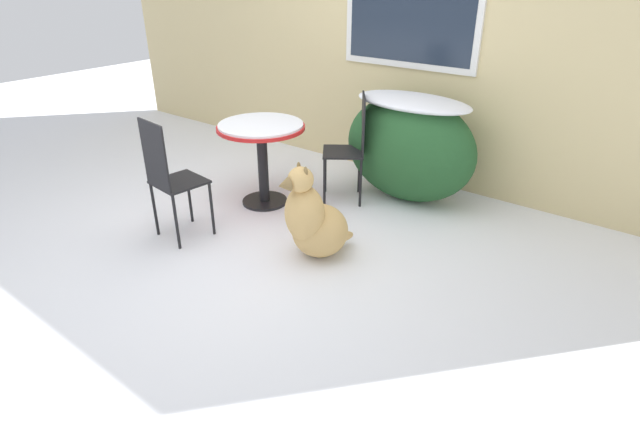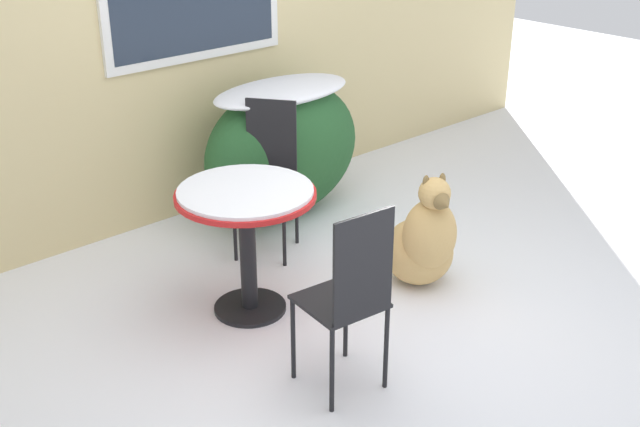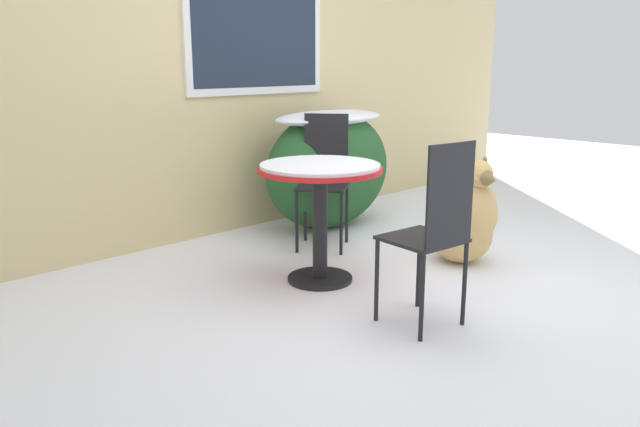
% 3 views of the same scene
% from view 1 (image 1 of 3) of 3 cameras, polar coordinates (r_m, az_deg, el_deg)
% --- Properties ---
extents(ground_plane, '(16.00, 16.00, 0.00)m').
position_cam_1_polar(ground_plane, '(4.05, -9.49, -3.88)').
color(ground_plane, white).
extents(house_wall, '(8.00, 0.10, 3.17)m').
position_cam_1_polar(house_wall, '(5.23, 8.09, 21.66)').
color(house_wall, '#D1BC84').
rests_on(house_wall, ground_plane).
extents(shrub_left, '(1.28, 0.67, 0.99)m').
position_cam_1_polar(shrub_left, '(4.71, 10.17, 7.69)').
color(shrub_left, '#235128').
rests_on(shrub_left, ground_plane).
extents(patio_table, '(0.79, 0.79, 0.77)m').
position_cam_1_polar(patio_table, '(4.55, -6.69, 8.22)').
color(patio_table, black).
rests_on(patio_table, ground_plane).
extents(patio_chair_near_table, '(0.51, 0.51, 1.00)m').
position_cam_1_polar(patio_chair_near_table, '(4.62, 3.59, 7.88)').
color(patio_chair_near_table, black).
rests_on(patio_chair_near_table, ground_plane).
extents(patio_chair_far_side, '(0.41, 0.41, 1.00)m').
position_cam_1_polar(patio_chair_far_side, '(4.07, -16.78, 4.13)').
color(patio_chair_far_side, black).
rests_on(patio_chair_far_side, ground_plane).
extents(dog, '(0.56, 0.63, 0.77)m').
position_cam_1_polar(dog, '(3.75, -0.69, -1.00)').
color(dog, tan).
rests_on(dog, ground_plane).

